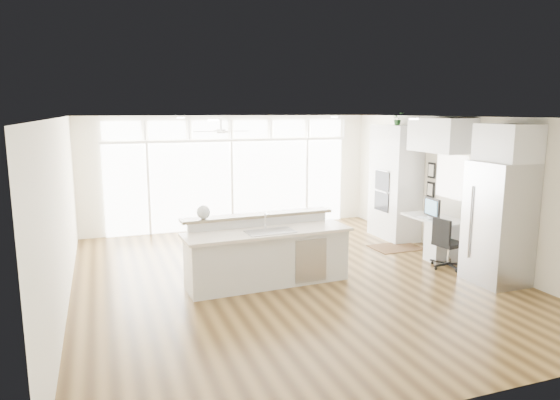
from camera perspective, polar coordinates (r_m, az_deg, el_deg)
name	(u,v)px	position (r m, az deg, el deg)	size (l,w,h in m)	color
floor	(291,278)	(8.61, 1.22, -8.91)	(7.00, 8.00, 0.02)	#452F15
ceiling	(291,117)	(8.14, 1.29, 9.44)	(7.00, 8.00, 0.02)	white
wall_back	(231,172)	(12.04, -5.65, 3.16)	(7.00, 0.04, 2.70)	#EFE7CF
wall_front	(449,271)	(4.86, 18.70, -7.72)	(7.00, 0.04, 2.70)	#EFE7CF
wall_left	(62,214)	(7.74, -23.68, -1.50)	(0.04, 8.00, 2.70)	#EFE7CF
wall_right	(463,189)	(10.06, 20.19, 1.22)	(0.04, 8.00, 2.70)	#EFE7CF
glass_wall	(232,185)	(12.03, -5.55, 1.71)	(5.80, 0.06, 2.08)	white
transom_row	(231,129)	(11.91, -5.66, 8.05)	(5.90, 0.06, 0.40)	white
desk_window	(451,176)	(10.24, 19.01, 2.57)	(0.04, 0.85, 0.85)	white
ceiling_fan	(221,126)	(10.68, -6.76, 8.34)	(1.16, 1.16, 0.32)	white
recessed_lights	(287,118)	(8.33, 0.78, 9.32)	(3.40, 3.00, 0.02)	white
oven_cabinet	(395,182)	(11.31, 13.02, 1.99)	(0.64, 1.20, 2.50)	silver
desk_nook	(434,236)	(10.24, 17.19, -3.99)	(0.72, 1.30, 0.76)	silver
upper_cabinets	(441,135)	(9.99, 17.96, 7.06)	(0.64, 1.30, 0.64)	silver
refrigerator	(498,223)	(8.88, 23.70, -2.42)	(0.76, 0.90, 2.00)	#A6A7AB
fridge_cabinet	(508,143)	(8.75, 24.59, 5.96)	(0.64, 0.90, 0.60)	silver
framed_photos	(431,180)	(10.74, 16.90, 2.20)	(0.06, 0.22, 0.80)	black
kitchen_island	(268,252)	(8.16, -1.41, -5.91)	(2.75, 1.03, 1.09)	silver
rug	(396,247)	(10.68, 13.11, -5.29)	(1.00, 0.72, 0.01)	#331E10
office_chair	(449,243)	(9.50, 18.76, -4.70)	(0.48, 0.44, 0.91)	black
fishbowl	(203,212)	(8.09, -8.75, -1.36)	(0.22, 0.22, 0.22)	silver
monitor	(432,207)	(10.08, 17.00, -0.81)	(0.08, 0.49, 0.41)	black
keyboard	(424,218)	(10.01, 16.16, -1.98)	(0.11, 0.30, 0.02)	silver
potted_plant	(398,120)	(11.21, 13.30, 8.87)	(0.24, 0.27, 0.21)	#275725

